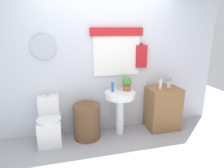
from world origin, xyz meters
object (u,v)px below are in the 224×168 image
Objects in this scene: lotion_bottle at (161,84)px; pedestal_sink at (120,102)px; wooden_cabinet at (163,108)px; soap_bottle at (113,87)px; potted_plant at (127,83)px; toothbrush_cup at (169,85)px; toilet at (50,125)px; laundry_hamper at (87,121)px.

pedestal_sink is at bearing 176.91° from lotion_bottle.
pedestal_sink is 0.87m from wooden_cabinet.
wooden_cabinet is 1.07m from soap_bottle.
potted_plant is at bearing 2.20° from soap_bottle.
toothbrush_cup reaches higher than lotion_bottle.
lotion_bottle reaches higher than wooden_cabinet.
pedestal_sink is (1.20, -0.03, 0.30)m from toilet.
toilet is at bearing 179.67° from toothbrush_cup.
lotion_bottle is at bearing -1.72° from laundry_hamper.
laundry_hamper is 0.74m from soap_bottle.
lotion_bottle reaches higher than laundry_hamper.
potted_plant is at bearing 1.17° from toilet.
lotion_bottle is (0.60, -0.10, -0.04)m from potted_plant.
toothbrush_cup reaches higher than wooden_cabinet.
laundry_hamper is at bearing 180.00° from pedestal_sink.
laundry_hamper is 0.76× the size of wooden_cabinet.
toilet is at bearing 178.45° from pedestal_sink.
toothbrush_cup is (2.15, -0.01, 0.55)m from toilet.
toothbrush_cup is (0.20, 0.06, -0.03)m from lotion_bottle.
pedestal_sink is (0.59, -0.00, 0.29)m from laundry_hamper.
soap_bottle is 0.69× the size of potted_plant.
toilet is at bearing 176.97° from laundry_hamper.
wooden_cabinet is 4.29× the size of toothbrush_cup.
potted_plant reaches higher than wooden_cabinet.
potted_plant is 0.81m from toothbrush_cup.
potted_plant is at bearing 177.17° from toothbrush_cup.
pedestal_sink is 0.98m from toothbrush_cup.
laundry_hamper is 3.25× the size of toothbrush_cup.
lotion_bottle is at bearing -163.49° from toothbrush_cup.
pedestal_sink is at bearing -1.55° from toilet.
toothbrush_cup is at bearing 16.51° from lotion_bottle.
laundry_hamper is 3.45× the size of soap_bottle.
pedestal_sink is 0.31m from soap_bottle.
laundry_hamper is 0.66m from pedestal_sink.
toilet is 1.24m from pedestal_sink.
potted_plant is (-0.70, 0.06, 0.52)m from wooden_cabinet.
soap_bottle is at bearing -177.80° from potted_plant.
soap_bottle is at bearing 178.39° from toothbrush_cup.
lotion_bottle is at bearing -2.14° from toilet.
toothbrush_cup is at bearing -0.33° from toilet.
toilet is 2.05m from wooden_cabinet.
soap_bottle is at bearing 157.38° from pedestal_sink.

